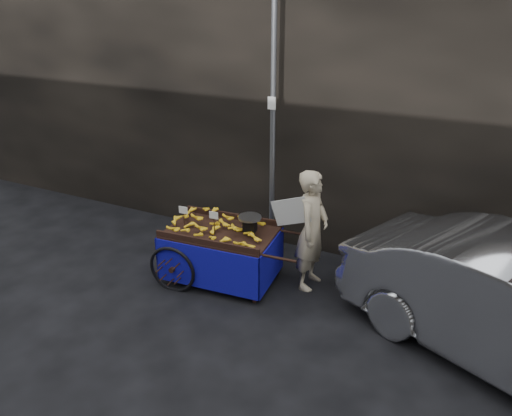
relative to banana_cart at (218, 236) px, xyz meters
The scene contains 6 objects.
ground 0.72m from the banana_cart, 81.47° to the right, with size 80.00×80.00×0.00m, color black.
building_wall 3.06m from the banana_cart, 80.33° to the left, with size 13.50×2.00×5.00m.
street_pole 1.76m from the banana_cart, 74.18° to the left, with size 0.12×0.10×4.00m.
banana_cart is the anchor object (origin of this frame).
vendor 1.33m from the banana_cart, 19.21° to the left, with size 0.76×0.64×1.73m.
plastic_bag 0.88m from the banana_cart, ahead, with size 0.26×0.21×0.23m, color #175DB0.
Camera 1 is at (3.20, -5.26, 3.94)m, focal length 35.00 mm.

